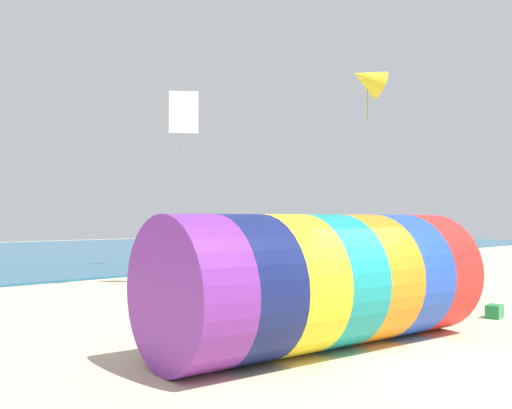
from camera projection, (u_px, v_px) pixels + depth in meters
ground_plane at (378, 357)px, 11.03m from camera, size 120.00×120.00×0.00m
giant_inflatable_tube at (324, 281)px, 11.92m from camera, size 7.85×3.73×2.78m
kite_handler at (439, 286)px, 15.64m from camera, size 0.35×0.42×1.67m
kite_yellow_delta at (367, 79)px, 22.97m from camera, size 1.94×1.82×2.41m
kite_white_diamond at (184, 113)px, 22.59m from camera, size 1.00×0.82×2.86m
cooler_box at (495, 311)px, 15.39m from camera, size 0.56×0.42×0.36m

